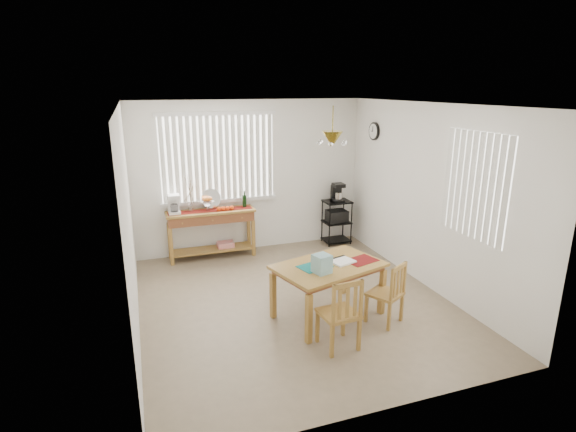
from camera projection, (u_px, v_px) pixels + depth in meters
name	position (u px, v px, depth m)	size (l,w,h in m)	color
ground	(294.00, 302.00, 6.08)	(4.00, 4.50, 0.01)	gray
room_shell	(295.00, 179.00, 5.62)	(4.20, 4.70, 2.70)	white
sideboard	(212.00, 222.00, 7.51)	(1.46, 0.41, 0.82)	#A97D39
sideboard_items	(197.00, 204.00, 7.35)	(1.39, 0.34, 0.63)	maroon
wire_cart	(337.00, 218.00, 8.24)	(0.47, 0.38, 0.80)	black
cart_items	(337.00, 193.00, 8.12)	(0.19, 0.23, 0.33)	black
dining_table	(329.00, 270.00, 5.55)	(1.48, 1.17, 0.69)	#A97D39
table_items	(327.00, 263.00, 5.35)	(1.08, 0.49, 0.22)	#136F6E
chair_left	(340.00, 314.00, 4.89)	(0.43, 0.43, 0.85)	#A97D39
chair_right	(388.00, 293.00, 5.44)	(0.50, 0.50, 0.79)	#A97D39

